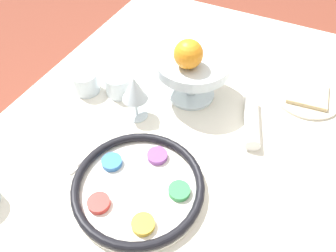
% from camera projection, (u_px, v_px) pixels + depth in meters
% --- Properties ---
extents(ground_plane, '(8.00, 8.00, 0.00)m').
position_uv_depth(ground_plane, '(186.00, 231.00, 1.42)').
color(ground_plane, brown).
extents(dining_table, '(1.21, 0.99, 0.71)m').
position_uv_depth(dining_table, '(190.00, 188.00, 1.15)').
color(dining_table, silver).
rests_on(dining_table, ground_plane).
extents(seder_plate, '(0.30, 0.30, 0.03)m').
position_uv_depth(seder_plate, '(138.00, 186.00, 0.73)').
color(seder_plate, silver).
rests_on(seder_plate, dining_table).
extents(wine_glass, '(0.07, 0.07, 0.13)m').
position_uv_depth(wine_glass, '(134.00, 90.00, 0.83)').
color(wine_glass, silver).
rests_on(wine_glass, dining_table).
extents(fruit_stand, '(0.21, 0.21, 0.13)m').
position_uv_depth(fruit_stand, '(193.00, 67.00, 0.88)').
color(fruit_stand, silver).
rests_on(fruit_stand, dining_table).
extents(orange_fruit, '(0.07, 0.07, 0.07)m').
position_uv_depth(orange_fruit, '(188.00, 54.00, 0.81)').
color(orange_fruit, orange).
rests_on(orange_fruit, fruit_stand).
extents(bread_plate, '(0.19, 0.19, 0.02)m').
position_uv_depth(bread_plate, '(307.00, 95.00, 0.94)').
color(bread_plate, beige).
rests_on(bread_plate, dining_table).
extents(napkin_roll, '(0.17, 0.09, 0.04)m').
position_uv_depth(napkin_roll, '(252.00, 121.00, 0.86)').
color(napkin_roll, white).
rests_on(napkin_roll, dining_table).
extents(cup_mid, '(0.08, 0.08, 0.06)m').
position_uv_depth(cup_mid, '(86.00, 82.00, 0.94)').
color(cup_mid, silver).
rests_on(cup_mid, dining_table).
extents(cup_far, '(0.08, 0.08, 0.06)m').
position_uv_depth(cup_far, '(119.00, 84.00, 0.94)').
color(cup_far, silver).
rests_on(cup_far, dining_table).
extents(fork_left, '(0.08, 0.20, 0.01)m').
position_uv_depth(fork_left, '(50.00, 149.00, 0.82)').
color(fork_left, silver).
rests_on(fork_left, dining_table).
extents(fork_right, '(0.09, 0.19, 0.01)m').
position_uv_depth(fork_right, '(58.00, 141.00, 0.84)').
color(fork_right, silver).
rests_on(fork_right, dining_table).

